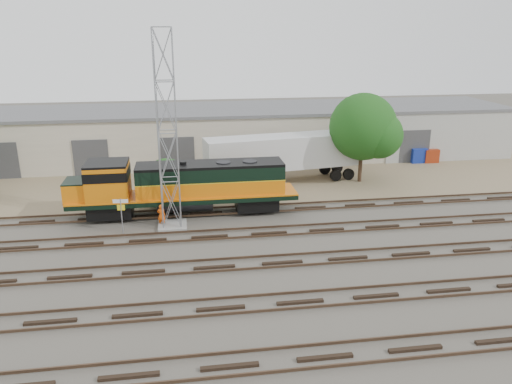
{
  "coord_description": "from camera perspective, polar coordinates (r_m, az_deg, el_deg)",
  "views": [
    {
      "loc": [
        -5.47,
        -29.01,
        13.13
      ],
      "look_at": [
        -0.52,
        4.0,
        2.2
      ],
      "focal_mm": 35.0,
      "sensor_mm": 36.0,
      "label": 1
    }
  ],
  "objects": [
    {
      "name": "dumpster_blue",
      "position": [
        54.31,
        17.95,
        4.06
      ],
      "size": [
        1.62,
        1.52,
        1.5
      ],
      "primitive_type": "cube",
      "rotation": [
        0.0,
        0.0,
        -0.01
      ],
      "color": "navy",
      "rests_on": "ground"
    },
    {
      "name": "signal_tower",
      "position": [
        33.46,
        -10.08,
        6.38
      ],
      "size": [
        1.96,
        1.96,
        13.26
      ],
      "rotation": [
        0.0,
        0.0,
        0.0
      ],
      "color": "gray",
      "rests_on": "ground"
    },
    {
      "name": "semi_trailer",
      "position": [
        44.44,
        3.42,
        4.48
      ],
      "size": [
        14.02,
        4.82,
        4.24
      ],
      "rotation": [
        0.0,
        0.0,
        0.15
      ],
      "color": "silver",
      "rests_on": "ground"
    },
    {
      "name": "sign_post",
      "position": [
        34.38,
        -15.16,
        -1.92
      ],
      "size": [
        1.0,
        0.12,
        2.45
      ],
      "color": "gray",
      "rests_on": "ground"
    },
    {
      "name": "worker",
      "position": [
        35.33,
        -10.77,
        -2.64
      ],
      "size": [
        0.67,
        0.53,
        1.59
      ],
      "primitive_type": "imported",
      "rotation": [
        0.0,
        0.0,
        2.85
      ],
      "color": "#F9590D",
      "rests_on": "ground"
    },
    {
      "name": "ground",
      "position": [
        32.31,
        1.97,
        -5.86
      ],
      "size": [
        140.0,
        140.0,
        0.0
      ],
      "primitive_type": "plane",
      "color": "#47423A",
      "rests_on": "ground"
    },
    {
      "name": "locomotive",
      "position": [
        36.65,
        -8.68,
        0.72
      ],
      "size": [
        16.54,
        2.9,
        3.98
      ],
      "color": "black",
      "rests_on": "tracks"
    },
    {
      "name": "dirt_strip",
      "position": [
        46.25,
        -1.39,
        1.64
      ],
      "size": [
        80.0,
        16.0,
        0.02
      ],
      "primitive_type": "cube",
      "color": "#726047",
      "rests_on": "ground"
    },
    {
      "name": "dumpster_red",
      "position": [
        54.76,
        19.21,
        3.99
      ],
      "size": [
        1.52,
        1.42,
        1.4
      ],
      "primitive_type": "cube",
      "rotation": [
        0.0,
        0.0,
        0.02
      ],
      "color": "maroon",
      "rests_on": "ground"
    },
    {
      "name": "tree_east",
      "position": [
        44.86,
        12.57,
        7.05
      ],
      "size": [
        6.18,
        5.88,
        7.94
      ],
      "color": "#382619",
      "rests_on": "ground"
    },
    {
      "name": "tracks",
      "position": [
        29.61,
        3.03,
        -8.05
      ],
      "size": [
        80.0,
        20.4,
        0.28
      ],
      "color": "black",
      "rests_on": "ground"
    },
    {
      "name": "tree_mid",
      "position": [
        39.39,
        -9.91,
        0.84
      ],
      "size": [
        4.05,
        3.86,
        3.86
      ],
      "color": "#382619",
      "rests_on": "ground"
    },
    {
      "name": "warehouse",
      "position": [
        53.32,
        -2.44,
        6.78
      ],
      "size": [
        58.4,
        10.4,
        5.3
      ],
      "color": "beige",
      "rests_on": "ground"
    }
  ]
}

